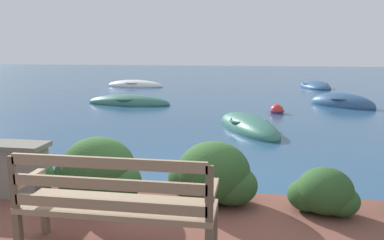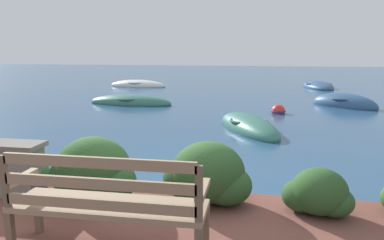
% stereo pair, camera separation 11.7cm
% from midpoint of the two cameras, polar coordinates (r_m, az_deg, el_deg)
% --- Properties ---
extents(ground_plane, '(80.00, 80.00, 0.00)m').
position_cam_midpoint_polar(ground_plane, '(4.97, -2.86, -12.70)').
color(ground_plane, navy).
extents(park_bench, '(1.71, 0.48, 0.93)m').
position_cam_midpoint_polar(park_bench, '(3.31, -11.92, -12.10)').
color(park_bench, brown).
rests_on(park_bench, patio_terrace).
extents(hedge_clump_left, '(0.84, 0.60, 0.57)m').
position_cam_midpoint_polar(hedge_clump_left, '(5.26, -24.01, -6.90)').
color(hedge_clump_left, '#2D5628').
rests_on(hedge_clump_left, patio_terrace).
extents(hedge_clump_centre, '(1.10, 0.79, 0.75)m').
position_cam_midpoint_polar(hedge_clump_centre, '(4.62, -14.18, -7.66)').
color(hedge_clump_centre, '#284C23').
rests_on(hedge_clump_centre, patio_terrace).
extents(hedge_clump_right, '(1.06, 0.76, 0.72)m').
position_cam_midpoint_polar(hedge_clump_right, '(4.39, 3.08, -8.51)').
color(hedge_clump_right, '#284C23').
rests_on(hedge_clump_right, patio_terrace).
extents(hedge_clump_far_right, '(0.75, 0.54, 0.51)m').
position_cam_midpoint_polar(hedge_clump_far_right, '(4.34, 19.40, -10.63)').
color(hedge_clump_far_right, '#284C23').
rests_on(hedge_clump_far_right, patio_terrace).
extents(rowboat_nearest, '(2.04, 2.94, 0.65)m').
position_cam_midpoint_polar(rowboat_nearest, '(9.41, 8.94, -1.13)').
color(rowboat_nearest, '#336B5B').
rests_on(rowboat_nearest, ground_plane).
extents(rowboat_mid, '(3.17, 1.26, 0.60)m').
position_cam_midpoint_polar(rowboat_mid, '(13.78, -9.10, 2.63)').
color(rowboat_mid, '#336B5B').
rests_on(rowboat_mid, ground_plane).
extents(rowboat_far, '(2.39, 2.20, 0.81)m').
position_cam_midpoint_polar(rowboat_far, '(14.08, 22.40, 2.19)').
color(rowboat_far, '#2D517A').
rests_on(rowboat_far, ground_plane).
extents(rowboat_outer, '(3.17, 1.48, 0.62)m').
position_cam_midpoint_polar(rowboat_outer, '(20.20, -8.09, 5.23)').
color(rowboat_outer, silver).
rests_on(rowboat_outer, ground_plane).
extents(rowboat_distant, '(1.76, 2.99, 0.62)m').
position_cam_midpoint_polar(rowboat_distant, '(20.40, 18.84, 4.82)').
color(rowboat_distant, '#2D517A').
rests_on(rowboat_distant, ground_plane).
extents(mooring_buoy, '(0.46, 0.46, 0.42)m').
position_cam_midpoint_polar(mooring_buoy, '(11.95, 13.27, 1.33)').
color(mooring_buoy, red).
rests_on(mooring_buoy, ground_plane).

